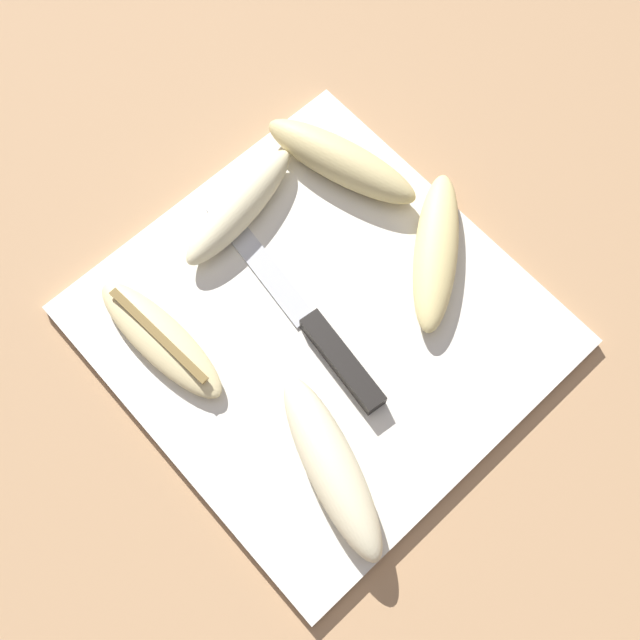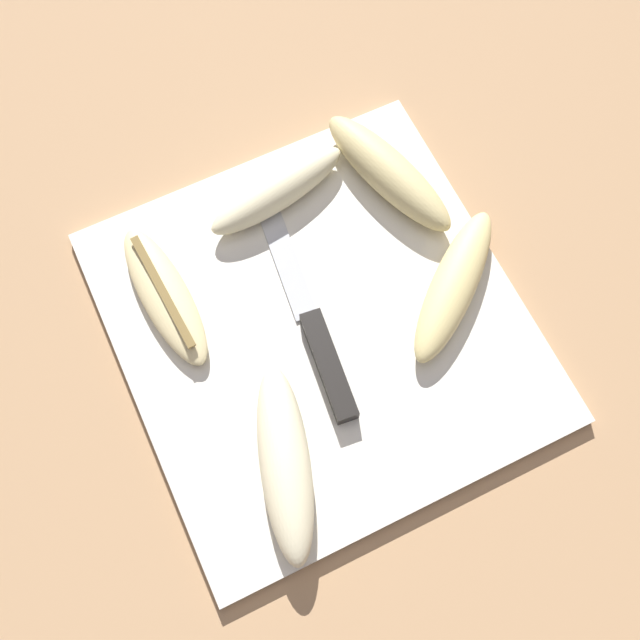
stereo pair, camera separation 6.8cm
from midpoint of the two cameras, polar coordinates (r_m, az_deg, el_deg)
name	(u,v)px [view 2 (the right image)]	position (r m, az deg, el deg)	size (l,w,h in m)	color
ground_plane	(320,328)	(0.70, 2.75, -0.99)	(4.00, 4.00, 0.00)	tan
cutting_board	(320,326)	(0.70, 2.77, -0.83)	(0.36, 0.38, 0.01)	silver
knife	(319,339)	(0.68, 2.74, -1.85)	(0.05, 0.26, 0.02)	black
banana_bright_far	(285,463)	(0.64, 0.38, -11.25)	(0.09, 0.18, 0.04)	beige
banana_ripe_center	(165,295)	(0.70, -9.06, 1.50)	(0.05, 0.16, 0.02)	beige
banana_golden_short	(454,285)	(0.71, 12.89, 2.24)	(0.15, 0.14, 0.03)	#EDD689
banana_spotted_left	(388,172)	(0.74, 7.89, 10.74)	(0.09, 0.17, 0.04)	#DBC684
banana_pale_long	(277,190)	(0.73, -0.61, 9.52)	(0.16, 0.07, 0.03)	beige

